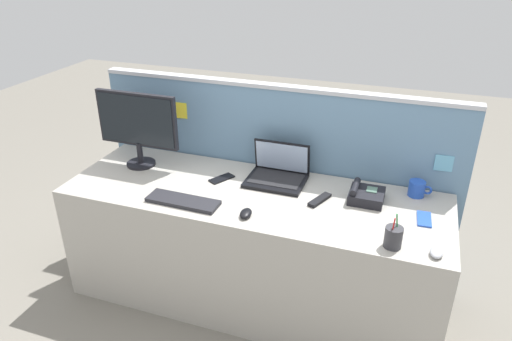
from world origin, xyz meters
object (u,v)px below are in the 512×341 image
Objects in this scene: desk_phone at (365,195)px; cell_phone_black_slab at (222,178)px; desktop_monitor at (137,124)px; computer_mouse_left_hand at (437,252)px; tv_remote at (320,200)px; pen_cup at (393,237)px; computer_mouse_right_hand at (246,213)px; coffee_mug at (417,189)px; keyboard_main at (183,201)px; cell_phone_blue_case at (424,219)px; laptop at (278,172)px.

desk_phone reaches higher than cell_phone_black_slab.
desktop_monitor reaches higher than computer_mouse_left_hand.
computer_mouse_left_hand is 1.28m from cell_phone_black_slab.
desk_phone reaches higher than tv_remote.
pen_cup is 1.09m from cell_phone_black_slab.
desk_phone is at bearing 138.76° from computer_mouse_left_hand.
computer_mouse_right_hand is 0.98m from coffee_mug.
pen_cup reaches higher than keyboard_main.
cell_phone_blue_case is 0.87× the size of tv_remote.
computer_mouse_left_hand is (0.90, -0.48, -0.03)m from laptop.
desk_phone is 1.45× the size of coffee_mug.
pen_cup reaches higher than computer_mouse_left_hand.
cell_phone_blue_case is at bearing 25.96° from cell_phone_black_slab.
coffee_mug is at bearing 5.31° from desktop_monitor.
keyboard_main is 4.06× the size of computer_mouse_right_hand.
desktop_monitor is at bearing -174.69° from coffee_mug.
keyboard_main is at bearing -36.59° from desktop_monitor.
computer_mouse_left_hand reaches higher than keyboard_main.
computer_mouse_right_hand is at bearing -118.11° from tv_remote.
coffee_mug reaches higher than cell_phone_blue_case.
cell_phone_blue_case is (1.72, -0.09, -0.27)m from desktop_monitor.
desktop_monitor is 0.91m from laptop.
keyboard_main is at bearing 178.01° from pen_cup.
computer_mouse_right_hand is (0.84, -0.36, -0.26)m from desktop_monitor.
cell_phone_blue_case is 0.55m from tv_remote.
computer_mouse_left_hand is (1.78, -0.39, -0.26)m from desktop_monitor.
keyboard_main is 2.76× the size of cell_phone_blue_case.
computer_mouse_right_hand reaches higher than tv_remote.
desk_phone is at bearing 28.00° from computer_mouse_right_hand.
computer_mouse_left_hand reaches higher than cell_phone_blue_case.
coffee_mug reaches higher than cell_phone_black_slab.
desk_phone is at bearing 44.12° from tv_remote.
pen_cup is at bearing -65.57° from desk_phone.
laptop is at bearing 48.41° from keyboard_main.
laptop is at bearing 157.24° from computer_mouse_left_hand.
desk_phone is 0.67m from computer_mouse_right_hand.
pen_cup reaches higher than computer_mouse_right_hand.
computer_mouse_right_hand is at bearing -23.36° from desktop_monitor.
computer_mouse_left_hand is 0.56m from coffee_mug.
keyboard_main is 0.75m from tv_remote.
cell_phone_blue_case is (0.14, 0.30, -0.05)m from pen_cup.
keyboard_main is 1.30m from coffee_mug.
computer_mouse_left_hand is 0.68m from tv_remote.
desk_phone is 0.30m from coffee_mug.
cell_phone_blue_case is at bearing -12.28° from laptop.
desk_phone is 0.46× the size of keyboard_main.
desktop_monitor is at bearing 173.36° from cell_phone_blue_case.
cell_phone_black_slab is at bearing -164.21° from tv_remote.
laptop is 0.60m from keyboard_main.
coffee_mug is (-0.05, 0.25, 0.04)m from cell_phone_blue_case.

